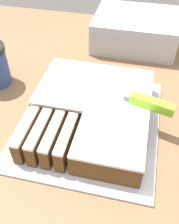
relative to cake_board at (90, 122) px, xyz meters
name	(u,v)px	position (x,y,z in m)	size (l,w,h in m)	color
countertop	(102,197)	(0.04, 0.06, -0.46)	(1.40, 1.10, 0.92)	brown
cake_board	(90,122)	(0.00, 0.00, 0.00)	(0.33, 0.37, 0.01)	silver
cake	(93,110)	(0.01, 0.01, 0.03)	(0.27, 0.31, 0.06)	brown
knife	(136,99)	(0.10, 0.02, 0.07)	(0.32, 0.11, 0.02)	silver
storage_box	(135,30)	(0.06, 0.41, 0.05)	(0.27, 0.22, 0.10)	#B2B2B7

